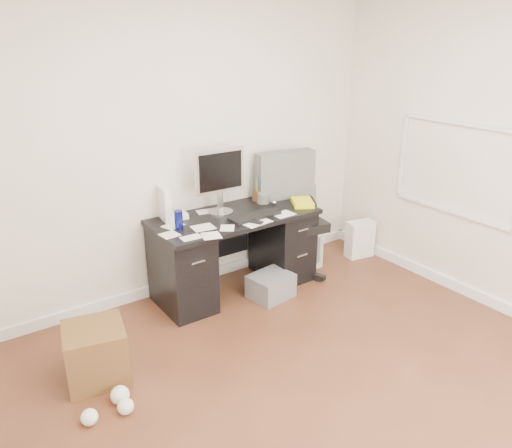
{
  "coord_description": "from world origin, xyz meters",
  "views": [
    {
      "loc": [
        -1.95,
        -1.92,
        2.3
      ],
      "look_at": [
        0.22,
        1.2,
        0.82
      ],
      "focal_mm": 35.0,
      "sensor_mm": 36.0,
      "label": 1
    }
  ],
  "objects_px": {
    "desk": "(235,250)",
    "lcd_monitor": "(220,181)",
    "keyboard": "(255,216)",
    "pc_tower": "(303,244)",
    "wicker_basket": "(96,353)",
    "office_chair": "(294,217)"
  },
  "relations": [
    {
      "from": "desk",
      "to": "lcd_monitor",
      "type": "distance_m",
      "value": 0.67
    },
    {
      "from": "desk",
      "to": "keyboard",
      "type": "distance_m",
      "value": 0.41
    },
    {
      "from": "desk",
      "to": "keyboard",
      "type": "height_order",
      "value": "keyboard"
    },
    {
      "from": "pc_tower",
      "to": "wicker_basket",
      "type": "distance_m",
      "value": 2.48
    },
    {
      "from": "keyboard",
      "to": "pc_tower",
      "type": "distance_m",
      "value": 0.99
    },
    {
      "from": "desk",
      "to": "pc_tower",
      "type": "xyz_separation_m",
      "value": [
        0.89,
        0.08,
        -0.19
      ]
    },
    {
      "from": "wicker_basket",
      "to": "pc_tower",
      "type": "bearing_deg",
      "value": 14.82
    },
    {
      "from": "wicker_basket",
      "to": "office_chair",
      "type": "bearing_deg",
      "value": 13.19
    },
    {
      "from": "pc_tower",
      "to": "wicker_basket",
      "type": "bearing_deg",
      "value": -166.13
    },
    {
      "from": "lcd_monitor",
      "to": "desk",
      "type": "bearing_deg",
      "value": -48.67
    },
    {
      "from": "office_chair",
      "to": "lcd_monitor",
      "type": "bearing_deg",
      "value": 178.33
    },
    {
      "from": "pc_tower",
      "to": "wicker_basket",
      "type": "height_order",
      "value": "pc_tower"
    },
    {
      "from": "lcd_monitor",
      "to": "pc_tower",
      "type": "height_order",
      "value": "lcd_monitor"
    },
    {
      "from": "desk",
      "to": "office_chair",
      "type": "height_order",
      "value": "office_chair"
    },
    {
      "from": "keyboard",
      "to": "pc_tower",
      "type": "height_order",
      "value": "keyboard"
    },
    {
      "from": "keyboard",
      "to": "pc_tower",
      "type": "bearing_deg",
      "value": 15.0
    },
    {
      "from": "keyboard",
      "to": "wicker_basket",
      "type": "bearing_deg",
      "value": -169.07
    },
    {
      "from": "keyboard",
      "to": "wicker_basket",
      "type": "xyz_separation_m",
      "value": [
        -1.61,
        -0.39,
        -0.56
      ]
    },
    {
      "from": "office_chair",
      "to": "wicker_basket",
      "type": "xyz_separation_m",
      "value": [
        -2.16,
        -0.51,
        -0.4
      ]
    },
    {
      "from": "lcd_monitor",
      "to": "office_chair",
      "type": "xyz_separation_m",
      "value": [
        0.74,
        -0.15,
        -0.45
      ]
    },
    {
      "from": "keyboard",
      "to": "wicker_basket",
      "type": "height_order",
      "value": "keyboard"
    },
    {
      "from": "desk",
      "to": "keyboard",
      "type": "xyz_separation_m",
      "value": [
        0.11,
        -0.16,
        0.36
      ]
    }
  ]
}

